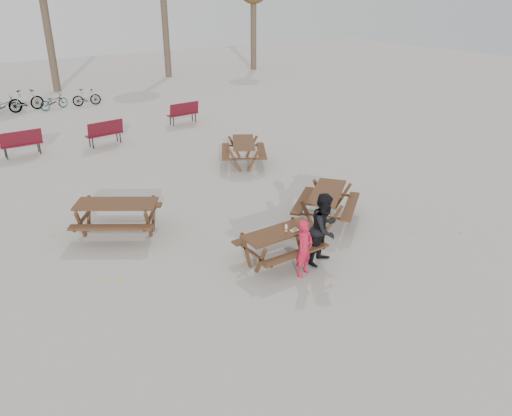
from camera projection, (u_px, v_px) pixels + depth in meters
ground at (279, 260)px, 11.92m from camera, size 80.00×80.00×0.00m
main_picnic_table at (280, 239)px, 11.68m from camera, size 1.80×1.45×0.78m
food_tray at (295, 230)px, 11.61m from camera, size 0.18×0.11×0.03m
bread_roll at (295, 229)px, 11.59m from camera, size 0.14×0.06×0.05m
soda_bottle at (286, 228)px, 11.58m from camera, size 0.07×0.07×0.17m
child at (304, 248)px, 11.07m from camera, size 0.57×0.47×1.35m
adult at (325, 229)px, 11.52m from camera, size 1.01×0.89×1.74m
picnic_table_east at (326, 205)px, 13.83m from camera, size 2.54×2.48×0.85m
picnic_table_north at (118, 218)px, 13.02m from camera, size 2.64×2.53×0.89m
picnic_table_far at (244, 153)px, 18.18m from camera, size 2.37×2.50×0.85m
park_bench_row at (66, 134)px, 20.18m from camera, size 12.27×1.97×1.03m
bicycle_row at (10, 104)px, 25.40m from camera, size 8.13×1.75×1.11m
fallen_leaves at (241, 218)px, 14.06m from camera, size 11.00×11.00×0.01m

